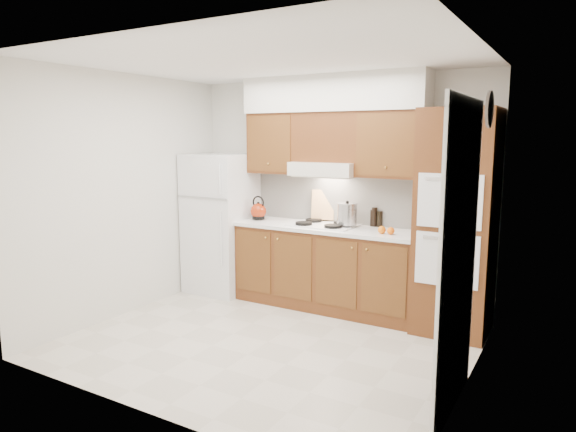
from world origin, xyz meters
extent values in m
plane|color=beige|center=(0.00, 0.00, 0.00)|extent=(3.60, 3.60, 0.00)
plane|color=white|center=(0.00, 0.00, 2.60)|extent=(3.60, 3.60, 0.00)
cube|color=silver|center=(0.00, 1.50, 1.30)|extent=(3.60, 0.02, 2.60)
cube|color=silver|center=(-1.80, 0.00, 1.30)|extent=(0.02, 3.00, 2.60)
cube|color=silver|center=(1.80, 0.00, 1.30)|extent=(0.02, 3.00, 2.60)
cube|color=white|center=(-1.41, 1.14, 0.86)|extent=(0.75, 0.72, 1.72)
cube|color=brown|center=(0.02, 1.20, 0.45)|extent=(2.11, 0.60, 0.90)
cube|color=white|center=(0.03, 1.19, 0.92)|extent=(2.13, 0.62, 0.04)
cube|color=white|center=(0.02, 1.49, 1.22)|extent=(2.11, 0.03, 0.56)
cube|color=brown|center=(1.44, 1.18, 1.10)|extent=(0.70, 0.65, 2.20)
cube|color=brown|center=(-0.71, 1.33, 1.85)|extent=(0.63, 0.33, 0.70)
cube|color=brown|center=(0.72, 1.33, 1.85)|extent=(0.73, 0.33, 0.70)
cube|color=silver|center=(-0.02, 1.27, 1.57)|extent=(0.75, 0.45, 0.15)
cube|color=brown|center=(-0.02, 1.33, 1.92)|extent=(0.75, 0.33, 0.55)
cube|color=silver|center=(0.03, 1.32, 2.40)|extent=(2.13, 0.36, 0.40)
cube|color=white|center=(-0.02, 1.21, 0.95)|extent=(0.74, 0.50, 0.01)
cube|color=black|center=(1.79, -0.35, 1.05)|extent=(0.02, 0.90, 2.10)
cylinder|color=#3F3833|center=(1.79, 0.55, 2.15)|extent=(0.02, 0.30, 0.30)
sphere|color=#95250A|center=(-0.88, 1.18, 1.04)|extent=(0.23, 0.23, 0.19)
cube|color=tan|center=(-0.15, 1.45, 1.14)|extent=(0.28, 0.17, 0.35)
cylinder|color=#B7B7BC|center=(0.25, 1.26, 1.08)|extent=(0.23, 0.23, 0.23)
cylinder|color=black|center=(0.49, 1.45, 1.05)|extent=(0.06, 0.06, 0.21)
cylinder|color=black|center=(0.47, 1.45, 1.03)|extent=(0.06, 0.06, 0.19)
cylinder|color=black|center=(0.55, 1.45, 1.03)|extent=(0.08, 0.08, 0.18)
sphere|color=orange|center=(0.81, 1.08, 0.98)|extent=(0.09, 0.09, 0.08)
sphere|color=orange|center=(0.72, 1.07, 0.98)|extent=(0.09, 0.09, 0.08)
camera|label=1|loc=(2.50, -3.91, 1.94)|focal=32.00mm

